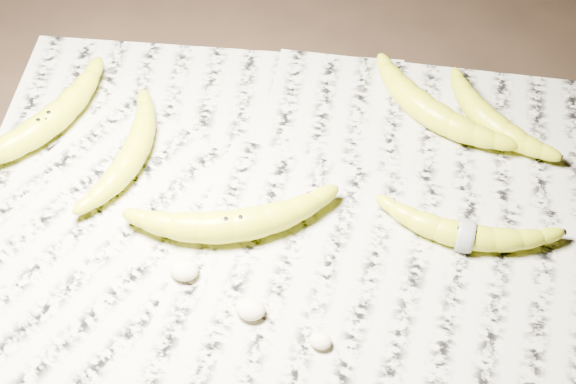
% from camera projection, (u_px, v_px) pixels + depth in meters
% --- Properties ---
extents(ground, '(3.00, 3.00, 0.00)m').
position_uv_depth(ground, '(288.00, 221.00, 1.00)').
color(ground, black).
rests_on(ground, ground).
extents(newspaper_patch, '(0.90, 0.70, 0.01)m').
position_uv_depth(newspaper_patch, '(299.00, 219.00, 1.00)').
color(newspaper_patch, '#B6B39C').
rests_on(newspaper_patch, ground).
extents(banana_left_a, '(0.16, 0.23, 0.04)m').
position_uv_depth(banana_left_a, '(45.00, 123.00, 1.07)').
color(banana_left_a, yellow).
rests_on(banana_left_a, newspaper_patch).
extents(banana_left_b, '(0.07, 0.19, 0.04)m').
position_uv_depth(banana_left_b, '(133.00, 152.00, 1.04)').
color(banana_left_b, yellow).
rests_on(banana_left_b, newspaper_patch).
extents(banana_center, '(0.23, 0.14, 0.04)m').
position_uv_depth(banana_center, '(234.00, 224.00, 0.96)').
color(banana_center, yellow).
rests_on(banana_center, newspaper_patch).
extents(banana_taped, '(0.20, 0.06, 0.03)m').
position_uv_depth(banana_taped, '(466.00, 234.00, 0.96)').
color(banana_taped, yellow).
rests_on(banana_taped, newspaper_patch).
extents(banana_upper_a, '(0.20, 0.16, 0.04)m').
position_uv_depth(banana_upper_a, '(429.00, 109.00, 1.08)').
color(banana_upper_a, yellow).
rests_on(banana_upper_a, newspaper_patch).
extents(banana_upper_b, '(0.16, 0.16, 0.03)m').
position_uv_depth(banana_upper_b, '(489.00, 119.00, 1.07)').
color(banana_upper_b, yellow).
rests_on(banana_upper_b, newspaper_patch).
extents(measuring_tape, '(0.01, 0.04, 0.04)m').
position_uv_depth(measuring_tape, '(466.00, 234.00, 0.96)').
color(measuring_tape, white).
rests_on(measuring_tape, newspaper_patch).
extents(flesh_chunk_a, '(0.03, 0.03, 0.02)m').
position_uv_depth(flesh_chunk_a, '(184.00, 268.00, 0.94)').
color(flesh_chunk_a, beige).
rests_on(flesh_chunk_a, newspaper_patch).
extents(flesh_chunk_b, '(0.03, 0.03, 0.02)m').
position_uv_depth(flesh_chunk_b, '(250.00, 307.00, 0.91)').
color(flesh_chunk_b, beige).
rests_on(flesh_chunk_b, newspaper_patch).
extents(flesh_chunk_c, '(0.03, 0.02, 0.01)m').
position_uv_depth(flesh_chunk_c, '(321.00, 339.00, 0.89)').
color(flesh_chunk_c, beige).
rests_on(flesh_chunk_c, newspaper_patch).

